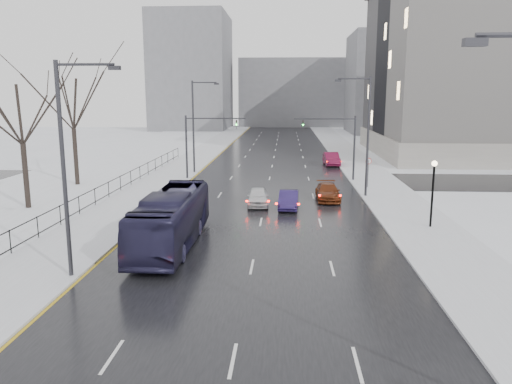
% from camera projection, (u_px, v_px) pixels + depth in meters
% --- Properties ---
extents(road, '(16.00, 150.00, 0.04)m').
position_uv_depth(road, '(273.00, 164.00, 62.22)').
color(road, black).
rests_on(road, ground).
extents(cross_road, '(130.00, 10.00, 0.04)m').
position_uv_depth(cross_road, '(269.00, 180.00, 50.46)').
color(cross_road, black).
rests_on(cross_road, ground).
extents(sidewalk_left, '(5.00, 150.00, 0.16)m').
position_uv_depth(sidewalk_left, '(189.00, 163.00, 62.83)').
color(sidewalk_left, silver).
rests_on(sidewalk_left, ground).
extents(sidewalk_right, '(5.00, 150.00, 0.16)m').
position_uv_depth(sidewalk_right, '(357.00, 164.00, 61.59)').
color(sidewalk_right, silver).
rests_on(sidewalk_right, ground).
extents(park_strip, '(14.00, 150.00, 0.12)m').
position_uv_depth(park_strip, '(116.00, 162.00, 63.39)').
color(park_strip, white).
rests_on(park_strip, ground).
extents(tree_park_d, '(8.75, 8.75, 12.50)m').
position_uv_depth(tree_park_d, '(29.00, 209.00, 37.80)').
color(tree_park_d, black).
rests_on(tree_park_d, ground).
extents(tree_park_e, '(9.45, 9.45, 13.50)m').
position_uv_depth(tree_park_e, '(78.00, 185.00, 47.62)').
color(tree_park_e, black).
rests_on(tree_park_e, ground).
extents(iron_fence, '(0.06, 70.00, 1.30)m').
position_uv_depth(iron_fence, '(67.00, 210.00, 33.42)').
color(iron_fence, black).
rests_on(iron_fence, sidewalk_left).
extents(streetlight_r_mid, '(2.95, 0.25, 10.00)m').
position_uv_depth(streetlight_r_mid, '(365.00, 130.00, 41.07)').
color(streetlight_r_mid, '#2D2D33').
rests_on(streetlight_r_mid, ground).
extents(streetlight_l_near, '(2.95, 0.25, 10.00)m').
position_uv_depth(streetlight_l_near, '(68.00, 160.00, 22.44)').
color(streetlight_l_near, '#2D2D33').
rests_on(streetlight_l_near, ground).
extents(streetlight_l_far, '(2.95, 0.25, 10.00)m').
position_uv_depth(streetlight_l_far, '(195.00, 122.00, 53.79)').
color(streetlight_l_far, '#2D2D33').
rests_on(streetlight_l_far, ground).
extents(lamppost_r_mid, '(0.36, 0.36, 4.28)m').
position_uv_depth(lamppost_r_mid, '(433.00, 184.00, 31.62)').
color(lamppost_r_mid, black).
rests_on(lamppost_r_mid, sidewalk_right).
extents(mast_signal_right, '(6.10, 0.33, 6.50)m').
position_uv_depth(mast_signal_right, '(344.00, 140.00, 49.25)').
color(mast_signal_right, '#2D2D33').
rests_on(mast_signal_right, ground).
extents(mast_signal_left, '(6.10, 0.33, 6.50)m').
position_uv_depth(mast_signal_left, '(197.00, 139.00, 50.11)').
color(mast_signal_left, '#2D2D33').
rests_on(mast_signal_left, ground).
extents(no_uturn_sign, '(0.60, 0.06, 2.70)m').
position_uv_depth(no_uturn_sign, '(368.00, 164.00, 45.56)').
color(no_uturn_sign, '#2D2D33').
rests_on(no_uturn_sign, sidewalk_right).
extents(bldg_far_right, '(24.00, 20.00, 22.00)m').
position_uv_depth(bldg_far_right, '(404.00, 84.00, 112.35)').
color(bldg_far_right, slate).
rests_on(bldg_far_right, ground).
extents(bldg_far_left, '(18.00, 22.00, 28.00)m').
position_uv_depth(bldg_far_left, '(192.00, 72.00, 124.52)').
color(bldg_far_left, slate).
rests_on(bldg_far_left, ground).
extents(bldg_far_center, '(30.00, 18.00, 18.00)m').
position_uv_depth(bldg_far_center, '(295.00, 93.00, 138.64)').
color(bldg_far_center, slate).
rests_on(bldg_far_center, ground).
extents(bus, '(2.66, 11.12, 3.09)m').
position_uv_depth(bus, '(171.00, 219.00, 28.27)').
color(bus, '#23203E').
rests_on(bus, road).
extents(sedan_center_near, '(1.84, 4.12, 1.38)m').
position_uv_depth(sedan_center_near, '(258.00, 197.00, 38.73)').
color(sedan_center_near, silver).
rests_on(sedan_center_near, road).
extents(sedan_right_near, '(1.61, 4.13, 1.34)m').
position_uv_depth(sedan_right_near, '(289.00, 200.00, 37.74)').
color(sedan_right_near, '#281C54').
rests_on(sedan_right_near, road).
extents(sedan_right_far, '(1.90, 4.61, 1.33)m').
position_uv_depth(sedan_right_far, '(328.00, 192.00, 40.75)').
color(sedan_right_far, '#622810').
rests_on(sedan_right_far, road).
extents(sedan_right_distant, '(1.91, 4.86, 1.57)m').
position_uv_depth(sedan_right_distant, '(331.00, 159.00, 60.76)').
color(sedan_right_distant, maroon).
rests_on(sedan_right_distant, road).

